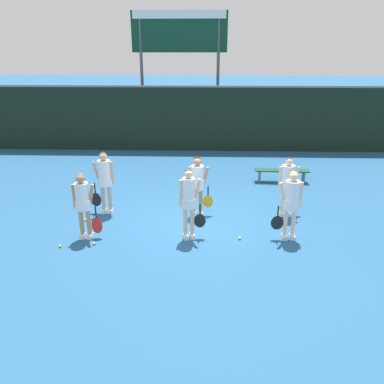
{
  "coord_description": "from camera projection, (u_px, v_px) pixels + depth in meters",
  "views": [
    {
      "loc": [
        0.28,
        -8.68,
        4.13
      ],
      "look_at": [
        -0.02,
        0.03,
        0.9
      ],
      "focal_mm": 35.0,
      "sensor_mm": 36.0,
      "label": 1
    }
  ],
  "objects": [
    {
      "name": "tennis_ball_6",
      "position": [
        284.0,
        228.0,
        9.36
      ],
      "size": [
        0.07,
        0.07,
        0.07
      ],
      "primitive_type": "sphere",
      "color": "#CCE033",
      "rests_on": "ground_plane"
    },
    {
      "name": "player_5",
      "position": [
        288.0,
        182.0,
        9.88
      ],
      "size": [
        0.66,
        0.38,
        1.61
      ],
      "rotation": [
        0.0,
        0.0,
        0.03
      ],
      "color": "beige",
      "rests_on": "ground_plane"
    },
    {
      "name": "player_3",
      "position": [
        105.0,
        177.0,
        10.04
      ],
      "size": [
        0.67,
        0.39,
        1.71
      ],
      "rotation": [
        0.0,
        0.0,
        0.07
      ],
      "color": "tan",
      "rests_on": "ground_plane"
    },
    {
      "name": "tennis_ball_5",
      "position": [
        240.0,
        238.0,
        8.84
      ],
      "size": [
        0.07,
        0.07,
        0.07
      ],
      "primitive_type": "sphere",
      "color": "#CCE033",
      "rests_on": "ground_plane"
    },
    {
      "name": "bench_courtside",
      "position": [
        282.0,
        171.0,
        12.71
      ],
      "size": [
        1.82,
        0.42,
        0.43
      ],
      "rotation": [
        0.0,
        0.0,
        -0.04
      ],
      "color": "#19472D",
      "rests_on": "ground_plane"
    },
    {
      "name": "tennis_ball_4",
      "position": [
        94.0,
        243.0,
        8.6
      ],
      "size": [
        0.07,
        0.07,
        0.07
      ],
      "primitive_type": "sphere",
      "color": "#CCE033",
      "rests_on": "ground_plane"
    },
    {
      "name": "tennis_ball_2",
      "position": [
        60.0,
        246.0,
        8.48
      ],
      "size": [
        0.07,
        0.07,
        0.07
      ],
      "primitive_type": "sphere",
      "color": "#CCE033",
      "rests_on": "ground_plane"
    },
    {
      "name": "fence_windscreen",
      "position": [
        199.0,
        119.0,
        16.48
      ],
      "size": [
        60.0,
        0.08,
        2.85
      ],
      "color": "black",
      "rests_on": "ground_plane"
    },
    {
      "name": "player_4",
      "position": [
        197.0,
        181.0,
        9.91
      ],
      "size": [
        0.67,
        0.39,
        1.63
      ],
      "rotation": [
        0.0,
        0.0,
        0.03
      ],
      "color": "tan",
      "rests_on": "ground_plane"
    },
    {
      "name": "scoreboard",
      "position": [
        179.0,
        41.0,
        16.59
      ],
      "size": [
        4.25,
        0.15,
        5.9
      ],
      "color": "#515156",
      "rests_on": "ground_plane"
    },
    {
      "name": "tennis_ball_1",
      "position": [
        99.0,
        201.0,
        11.05
      ],
      "size": [
        0.07,
        0.07,
        0.07
      ],
      "primitive_type": "sphere",
      "color": "#CCE033",
      "rests_on": "ground_plane"
    },
    {
      "name": "player_1",
      "position": [
        189.0,
        199.0,
        8.6
      ],
      "size": [
        0.61,
        0.34,
        1.71
      ],
      "rotation": [
        0.0,
        0.0,
        0.19
      ],
      "color": "beige",
      "rests_on": "ground_plane"
    },
    {
      "name": "ground_plane",
      "position": [
        193.0,
        225.0,
        9.58
      ],
      "size": [
        140.0,
        140.0,
        0.0
      ],
      "primitive_type": "plane",
      "color": "#235684"
    },
    {
      "name": "player_0",
      "position": [
        83.0,
        201.0,
        8.64
      ],
      "size": [
        0.63,
        0.36,
        1.6
      ],
      "rotation": [
        0.0,
        0.0,
        0.07
      ],
      "color": "tan",
      "rests_on": "ground_plane"
    },
    {
      "name": "tennis_ball_0",
      "position": [
        85.0,
        220.0,
        9.82
      ],
      "size": [
        0.07,
        0.07,
        0.07
      ],
      "primitive_type": "sphere",
      "color": "#CCE033",
      "rests_on": "ground_plane"
    },
    {
      "name": "tennis_ball_3",
      "position": [
        94.0,
        200.0,
        11.13
      ],
      "size": [
        0.07,
        0.07,
        0.07
      ],
      "primitive_type": "sphere",
      "color": "#CCE033",
      "rests_on": "ground_plane"
    },
    {
      "name": "player_2",
      "position": [
        291.0,
        200.0,
        8.59
      ],
      "size": [
        0.68,
        0.39,
        1.66
      ],
      "rotation": [
        0.0,
        0.0,
        0.04
      ],
      "color": "beige",
      "rests_on": "ground_plane"
    }
  ]
}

